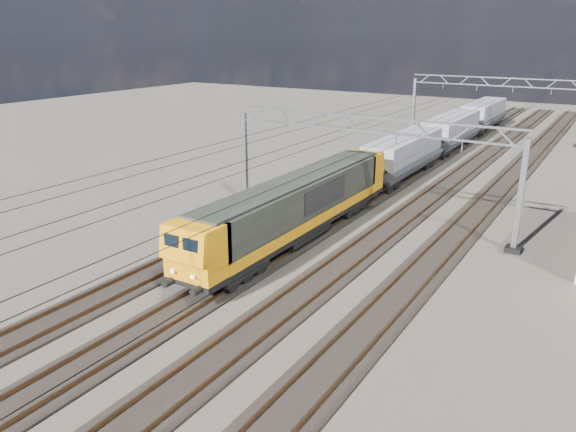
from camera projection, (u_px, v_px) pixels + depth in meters
The scene contains 12 objects.
ground at pixel (335, 242), 33.96m from camera, with size 160.00×160.00×0.00m, color #29251F.
track_outer_west at pixel (254, 224), 36.92m from camera, with size 2.60×140.00×0.30m.
track_loco at pixel (307, 235), 34.94m from camera, with size 2.60×140.00×0.30m.
track_inner_east at pixel (366, 247), 32.95m from camera, with size 2.60×140.00×0.30m.
track_outer_east at pixel (432, 261), 30.96m from camera, with size 2.60×140.00×0.30m.
catenary_gantry_mid at pixel (365, 166), 35.97m from camera, with size 19.90×0.90×7.11m.
catenary_gantry_far at pixel (493, 105), 65.09m from camera, with size 19.90×0.90×7.11m.
overhead_wires at pixel (390, 129), 38.63m from camera, with size 12.03×140.00×0.53m.
locomotive at pixel (298, 205), 33.32m from camera, with size 2.76×21.10×3.62m.
hopper_wagon_lead at pixel (404, 154), 47.66m from camera, with size 3.38×13.00×3.25m.
hopper_wagon_mid at pixel (451, 130), 59.15m from camera, with size 3.38×13.00×3.25m.
hopper_wagon_third at pixel (484, 114), 70.63m from camera, with size 3.38×13.00×3.25m.
Camera 1 is at (14.18, -28.55, 12.18)m, focal length 35.00 mm.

